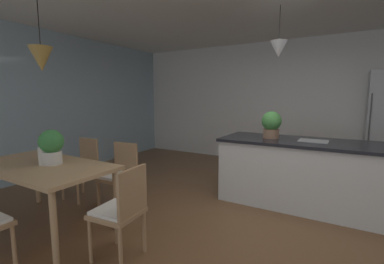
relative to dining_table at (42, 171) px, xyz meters
name	(u,v)px	position (x,y,z in m)	size (l,w,h in m)	color
ground_plane	(260,231)	(2.16, 1.17, -0.68)	(10.00, 8.40, 0.04)	brown
wall_back_kitchen	(306,103)	(2.16, 4.43, 0.69)	(10.00, 0.12, 2.70)	white
window_wall_left_glazing	(43,104)	(-1.90, 1.17, 0.69)	(0.06, 8.40, 2.70)	#9EB7C6
dining_table	(42,171)	(0.00, 0.00, 0.00)	(1.71, 0.88, 0.73)	tan
chair_far_right	(120,174)	(0.38, 0.81, -0.19)	(0.43, 0.43, 0.87)	#A87F56
chair_kitchen_end	(122,209)	(1.22, 0.00, -0.19)	(0.44, 0.44, 0.87)	#A87F56
chair_far_left	(82,166)	(-0.38, 0.81, -0.19)	(0.40, 0.40, 0.87)	#A87F56
kitchen_island	(308,173)	(2.52, 2.15, -0.20)	(2.32, 0.89, 0.91)	silver
pendant_over_table	(41,59)	(0.00, 0.09, 1.23)	(0.25, 0.25, 0.94)	black
pendant_over_island_main	(279,49)	(2.07, 2.15, 1.47)	(0.22, 0.22, 0.69)	black
potted_plant_on_island	(271,124)	(2.01, 2.15, 0.44)	(0.27, 0.27, 0.38)	#8C664C
potted_plant_on_table	(51,145)	(0.10, 0.07, 0.29)	(0.27, 0.27, 0.39)	beige
vase_on_dining_table	(43,156)	(0.05, 0.00, 0.17)	(0.10, 0.10, 0.20)	silver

